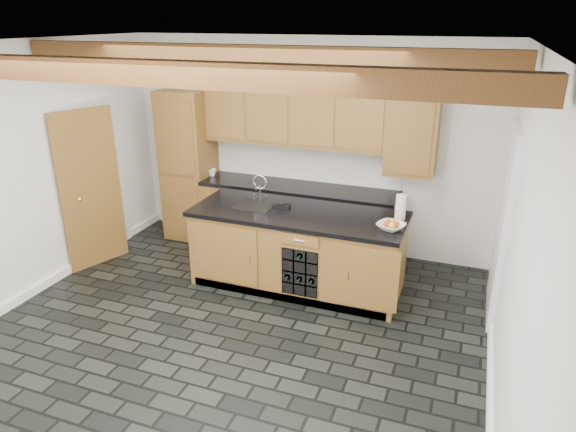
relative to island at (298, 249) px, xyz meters
name	(u,v)px	position (x,y,z in m)	size (l,w,h in m)	color
ground	(227,338)	(-0.31, -1.28, -0.46)	(5.00, 5.00, 0.00)	black
room_shell	(236,177)	(-0.39, -0.75, 1.06)	(5.01, 5.00, 5.00)	white
back_cabinetry	(274,179)	(-0.68, 0.95, 0.51)	(3.65, 0.62, 2.20)	brown
island	(298,249)	(0.00, 0.00, 0.00)	(2.48, 0.96, 0.93)	brown
faucet	(255,202)	(-0.56, 0.05, 0.50)	(0.45, 0.40, 0.34)	black
kitchen_scale	(282,205)	(-0.24, 0.10, 0.49)	(0.21, 0.13, 0.06)	black
fruit_bowl	(391,226)	(1.07, -0.14, 0.50)	(0.28, 0.28, 0.07)	white
fruit_cluster	(391,223)	(1.07, -0.14, 0.54)	(0.16, 0.17, 0.07)	#B33C17
paper_towel	(401,207)	(1.11, 0.20, 0.60)	(0.11, 0.11, 0.28)	white
mug	(212,172)	(-1.61, 0.93, 0.51)	(0.11, 0.11, 0.10)	white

